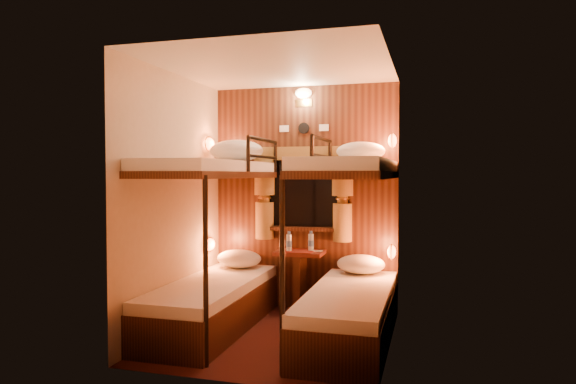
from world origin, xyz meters
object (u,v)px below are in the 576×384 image
(bunk_left, at_px, (212,270))
(table, at_px, (300,273))
(bunk_right, at_px, (350,277))
(bottle_left, at_px, (289,243))
(bottle_right, at_px, (311,242))

(bunk_left, bearing_deg, table, 50.33)
(bunk_right, relative_size, bottle_left, 9.07)
(bunk_left, bearing_deg, bottle_left, 53.04)
(bunk_left, relative_size, bunk_right, 1.00)
(bunk_right, bearing_deg, table, 129.67)
(bunk_right, xyz_separation_m, bottle_left, (-0.75, 0.72, 0.18))
(bottle_left, relative_size, bottle_right, 1.00)
(bottle_left, bearing_deg, bunk_left, -126.96)
(bunk_right, distance_m, bottle_right, 1.00)
(bunk_left, distance_m, bottle_right, 1.13)
(bunk_right, xyz_separation_m, bottle_right, (-0.54, 0.82, 0.18))
(bunk_left, relative_size, bottle_left, 9.07)
(bunk_left, relative_size, bottle_right, 9.07)
(bunk_left, xyz_separation_m, bottle_left, (0.55, 0.72, 0.18))
(bunk_left, xyz_separation_m, bottle_right, (0.76, 0.82, 0.18))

